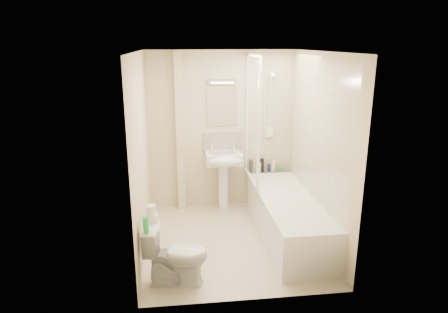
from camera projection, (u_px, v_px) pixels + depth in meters
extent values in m
plane|color=beige|center=(232.00, 241.00, 5.22)|extent=(2.50, 2.50, 0.00)
cube|color=beige|center=(221.00, 131.00, 6.08)|extent=(2.20, 0.02, 2.40)
cube|color=beige|center=(141.00, 156.00, 4.76)|extent=(0.02, 2.50, 2.40)
cube|color=beige|center=(319.00, 150.00, 5.02)|extent=(0.02, 2.50, 2.40)
cube|color=white|center=(233.00, 51.00, 4.56)|extent=(2.20, 2.50, 0.02)
cube|color=beige|center=(269.00, 115.00, 6.09)|extent=(0.70, 0.01, 1.75)
cube|color=beige|center=(318.00, 132.00, 4.98)|extent=(0.01, 2.10, 1.75)
cube|color=beige|center=(180.00, 133.00, 5.95)|extent=(0.12, 0.12, 2.40)
cube|color=beige|center=(222.00, 142.00, 6.12)|extent=(0.60, 0.02, 0.30)
cube|color=white|center=(222.00, 106.00, 5.97)|extent=(0.46, 0.01, 0.60)
cube|color=silver|center=(222.00, 81.00, 5.84)|extent=(0.42, 0.07, 0.07)
cube|color=white|center=(288.00, 218.00, 5.26)|extent=(0.70, 2.10, 0.55)
cube|color=white|center=(289.00, 202.00, 5.20)|extent=(0.56, 1.96, 0.05)
cube|color=white|center=(252.00, 120.00, 5.63)|extent=(0.01, 0.90, 1.80)
cube|color=white|center=(247.00, 114.00, 6.04)|extent=(0.04, 0.04, 1.80)
cube|color=white|center=(259.00, 126.00, 5.20)|extent=(0.04, 0.04, 1.80)
cube|color=white|center=(254.00, 55.00, 5.39)|extent=(0.04, 0.90, 0.04)
cube|color=white|center=(251.00, 178.00, 5.87)|extent=(0.04, 0.90, 0.03)
cylinder|color=white|center=(270.00, 107.00, 6.04)|extent=(0.02, 0.02, 0.90)
cylinder|color=white|center=(269.00, 136.00, 6.16)|extent=(0.05, 0.05, 0.02)
cylinder|color=white|center=(271.00, 77.00, 5.91)|extent=(0.05, 0.05, 0.02)
cylinder|color=white|center=(272.00, 76.00, 5.84)|extent=(0.08, 0.11, 0.11)
cube|color=white|center=(269.00, 132.00, 6.14)|extent=(0.10, 0.05, 0.14)
cylinder|color=white|center=(269.00, 104.00, 6.00)|extent=(0.01, 0.13, 0.84)
cylinder|color=white|center=(223.00, 186.00, 6.15)|extent=(0.15, 0.15, 0.72)
cube|color=white|center=(224.00, 158.00, 6.00)|extent=(0.53, 0.41, 0.16)
ellipsoid|color=white|center=(225.00, 161.00, 5.84)|extent=(0.53, 0.23, 0.16)
cube|color=silver|center=(224.00, 154.00, 5.98)|extent=(0.37, 0.27, 0.04)
cylinder|color=white|center=(211.00, 148.00, 6.04)|extent=(0.03, 0.03, 0.10)
cylinder|color=white|center=(234.00, 147.00, 6.09)|extent=(0.03, 0.03, 0.10)
sphere|color=white|center=(211.00, 144.00, 6.03)|extent=(0.04, 0.04, 0.04)
sphere|color=white|center=(234.00, 144.00, 6.07)|extent=(0.04, 0.04, 0.04)
cylinder|color=black|center=(251.00, 166.00, 6.20)|extent=(0.06, 0.06, 0.19)
cylinder|color=silver|center=(259.00, 167.00, 6.22)|extent=(0.06, 0.06, 0.15)
cylinder|color=black|center=(262.00, 165.00, 6.22)|extent=(0.07, 0.07, 0.21)
cylinder|color=#12214E|center=(269.00, 168.00, 6.25)|extent=(0.04, 0.04, 0.12)
cylinder|color=beige|center=(273.00, 166.00, 6.25)|extent=(0.06, 0.06, 0.17)
cylinder|color=green|center=(280.00, 168.00, 6.27)|extent=(0.06, 0.06, 0.09)
imported|color=white|center=(176.00, 254.00, 4.23)|extent=(0.54, 0.75, 0.68)
cylinder|color=white|center=(153.00, 218.00, 4.20)|extent=(0.12, 0.12, 0.09)
cylinder|color=white|center=(151.00, 210.00, 4.17)|extent=(0.10, 0.10, 0.10)
cylinder|color=green|center=(146.00, 225.00, 3.95)|extent=(0.06, 0.06, 0.17)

